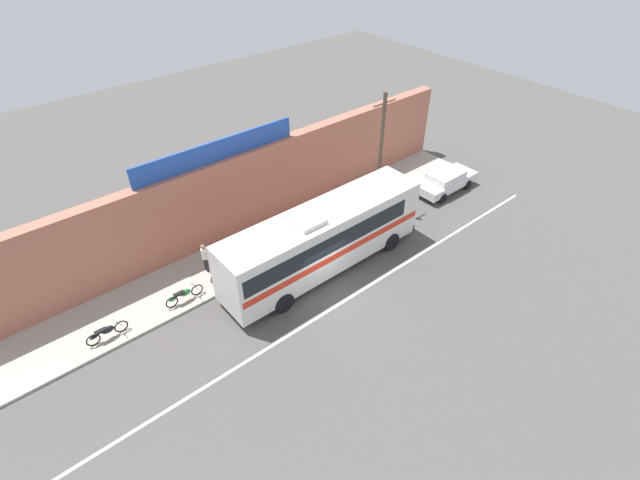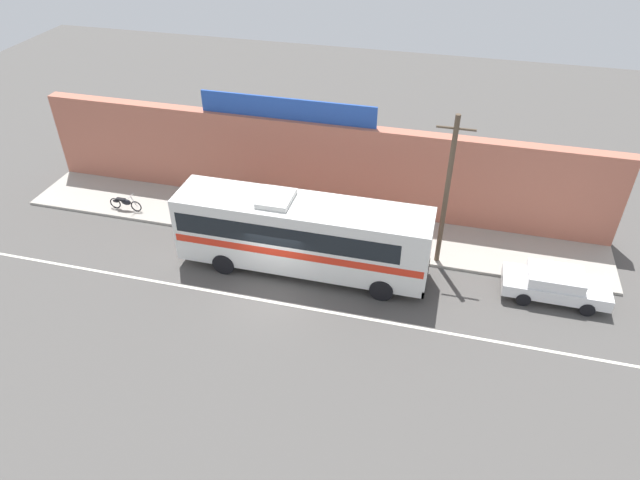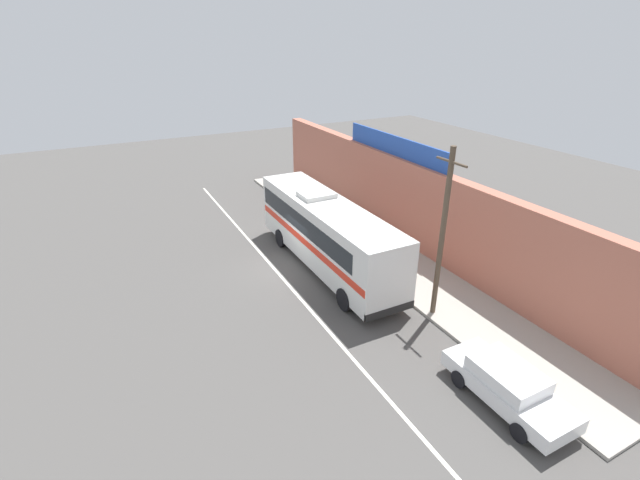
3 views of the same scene
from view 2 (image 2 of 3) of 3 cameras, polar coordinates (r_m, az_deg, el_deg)
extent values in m
plane|color=#4F4C49|center=(25.42, -4.82, -4.94)|extent=(70.00, 70.00, 0.00)
cube|color=#A8A399|center=(29.30, -1.62, 1.58)|extent=(30.00, 3.60, 0.14)
cube|color=#B26651|center=(29.87, -0.56, 7.53)|extent=(30.00, 0.70, 4.80)
cube|color=#234CAD|center=(28.96, -3.34, 13.00)|extent=(9.07, 0.12, 1.10)
cube|color=silver|center=(24.85, -5.41, -6.09)|extent=(30.00, 0.14, 0.01)
cube|color=silver|center=(25.26, -1.82, 0.62)|extent=(11.34, 2.46, 3.10)
cube|color=black|center=(25.06, -2.84, 1.80)|extent=(9.98, 2.48, 0.96)
cube|color=red|center=(25.44, -1.80, 0.07)|extent=(11.11, 2.47, 0.36)
cube|color=black|center=(24.29, 11.05, -0.44)|extent=(0.04, 2.21, 1.40)
cube|color=black|center=(25.39, 10.57, -3.75)|extent=(0.12, 2.46, 0.36)
cube|color=silver|center=(24.64, -4.43, 4.18)|extent=(1.40, 1.72, 0.24)
cylinder|color=black|center=(26.43, 6.99, -1.82)|extent=(1.04, 0.32, 1.04)
cylinder|color=black|center=(24.66, 6.18, -4.95)|extent=(1.04, 0.32, 1.04)
cylinder|color=black|center=(27.96, -7.83, 0.45)|extent=(1.04, 0.32, 1.04)
cylinder|color=black|center=(26.29, -9.59, -2.33)|extent=(1.04, 0.32, 1.04)
cube|color=silver|center=(26.54, 22.50, -4.33)|extent=(4.42, 1.75, 0.56)
cube|color=silver|center=(26.21, 22.55, -3.42)|extent=(2.30, 1.57, 0.48)
cube|color=black|center=(26.41, 24.33, -3.73)|extent=(0.21, 1.47, 0.34)
cylinder|color=black|center=(27.63, 24.84, -4.08)|extent=(0.62, 0.20, 0.62)
cylinder|color=black|center=(26.37, 25.21, -6.31)|extent=(0.62, 0.20, 0.62)
cylinder|color=black|center=(27.15, 19.61, -3.36)|extent=(0.62, 0.20, 0.62)
cylinder|color=black|center=(25.87, 19.71, -5.60)|extent=(0.62, 0.20, 0.62)
cylinder|color=brown|center=(25.31, 12.57, 4.59)|extent=(0.22, 0.22, 7.28)
cylinder|color=brown|center=(23.92, 13.51, 10.82)|extent=(1.60, 0.10, 0.10)
torus|color=black|center=(29.05, -7.45, 1.81)|extent=(0.62, 0.06, 0.62)
torus|color=black|center=(29.49, -9.77, 2.15)|extent=(0.62, 0.06, 0.62)
cylinder|color=silver|center=(28.91, -7.64, 2.33)|extent=(0.34, 0.04, 0.65)
cylinder|color=silver|center=(28.77, -7.87, 2.89)|extent=(0.03, 0.56, 0.03)
ellipsoid|color=red|center=(29.14, -8.53, 2.26)|extent=(0.56, 0.22, 0.34)
cube|color=black|center=(29.18, -9.09, 2.53)|extent=(0.52, 0.20, 0.10)
ellipsoid|color=red|center=(29.40, -9.69, 2.36)|extent=(0.36, 0.14, 0.16)
torus|color=black|center=(29.83, -11.86, 2.30)|extent=(0.62, 0.06, 0.62)
torus|color=black|center=(30.39, -14.10, 2.62)|extent=(0.62, 0.06, 0.62)
cylinder|color=silver|center=(29.71, -12.07, 2.81)|extent=(0.34, 0.04, 0.65)
cylinder|color=silver|center=(29.58, -12.32, 3.35)|extent=(0.03, 0.56, 0.03)
ellipsoid|color=#237F38|center=(29.98, -12.92, 2.74)|extent=(0.56, 0.22, 0.34)
cube|color=black|center=(30.05, -13.47, 3.00)|extent=(0.52, 0.20, 0.10)
ellipsoid|color=#237F38|center=(30.29, -14.04, 2.83)|extent=(0.36, 0.14, 0.16)
torus|color=black|center=(31.57, -17.95, 3.23)|extent=(0.62, 0.06, 0.62)
torus|color=black|center=(32.20, -19.83, 3.49)|extent=(0.62, 0.06, 0.62)
cylinder|color=silver|center=(31.45, -18.17, 3.71)|extent=(0.34, 0.04, 0.65)
cylinder|color=silver|center=(31.35, -18.44, 4.22)|extent=(0.03, 0.56, 0.03)
ellipsoid|color=black|center=(31.76, -18.87, 3.62)|extent=(0.56, 0.22, 0.34)
cube|color=black|center=(31.84, -19.34, 3.86)|extent=(0.52, 0.20, 0.10)
ellipsoid|color=black|center=(32.10, -19.79, 3.69)|extent=(0.36, 0.14, 0.16)
cylinder|color=black|center=(30.36, -8.72, 3.55)|extent=(0.13, 0.13, 0.82)
cylinder|color=black|center=(30.22, -8.84, 3.37)|extent=(0.13, 0.13, 0.82)
cylinder|color=white|center=(29.92, -8.90, 4.62)|extent=(0.30, 0.30, 0.61)
sphere|color=#A37556|center=(29.70, -8.98, 5.35)|extent=(0.22, 0.22, 0.22)
cylinder|color=white|center=(30.06, -8.77, 4.86)|extent=(0.08, 0.08, 0.56)
cylinder|color=white|center=(29.75, -9.05, 4.47)|extent=(0.08, 0.08, 0.56)
camera|label=1|loc=(18.85, -63.23, 17.56)|focal=26.47mm
camera|label=3|loc=(16.69, 59.38, -1.44)|focal=25.00mm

